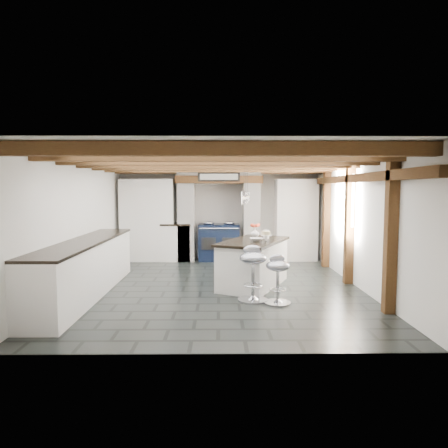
{
  "coord_description": "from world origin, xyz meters",
  "views": [
    {
      "loc": [
        0.02,
        -7.13,
        1.76
      ],
      "look_at": [
        0.1,
        0.4,
        1.1
      ],
      "focal_mm": 32.0,
      "sensor_mm": 36.0,
      "label": 1
    }
  ],
  "objects_px": {
    "range_cooker": "(219,241)",
    "bar_stool_far": "(253,267)",
    "kitchen_island": "(253,262)",
    "bar_stool_near": "(277,274)"
  },
  "relations": [
    {
      "from": "range_cooker",
      "to": "bar_stool_far",
      "type": "bearing_deg",
      "value": -81.57
    },
    {
      "from": "kitchen_island",
      "to": "range_cooker",
      "type": "bearing_deg",
      "value": 128.49
    },
    {
      "from": "range_cooker",
      "to": "bar_stool_near",
      "type": "relative_size",
      "value": 1.32
    },
    {
      "from": "kitchen_island",
      "to": "bar_stool_near",
      "type": "bearing_deg",
      "value": -51.94
    },
    {
      "from": "bar_stool_far",
      "to": "kitchen_island",
      "type": "bearing_deg",
      "value": 82.36
    },
    {
      "from": "kitchen_island",
      "to": "bar_stool_far",
      "type": "xyz_separation_m",
      "value": [
        -0.09,
        -1.01,
        0.12
      ]
    },
    {
      "from": "range_cooker",
      "to": "kitchen_island",
      "type": "xyz_separation_m",
      "value": [
        0.63,
        -2.64,
        -0.04
      ]
    },
    {
      "from": "range_cooker",
      "to": "bar_stool_near",
      "type": "height_order",
      "value": "range_cooker"
    },
    {
      "from": "bar_stool_near",
      "to": "bar_stool_far",
      "type": "relative_size",
      "value": 0.86
    },
    {
      "from": "kitchen_island",
      "to": "bar_stool_far",
      "type": "height_order",
      "value": "kitchen_island"
    }
  ]
}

